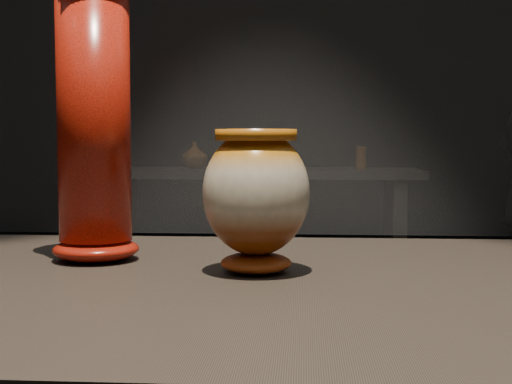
% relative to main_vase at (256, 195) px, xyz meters
% --- Properties ---
extents(main_vase, '(0.18, 0.18, 0.20)m').
position_rel_main_vase_xyz_m(main_vase, '(0.00, 0.00, 0.00)').
color(main_vase, '#6B2A09').
rests_on(main_vase, display_plinth).
extents(tall_vase, '(0.15, 0.15, 0.41)m').
position_rel_main_vase_xyz_m(tall_vase, '(-0.25, 0.08, 0.09)').
color(tall_vase, red).
rests_on(tall_vase, display_plinth).
extents(back_shelf, '(2.00, 0.60, 0.90)m').
position_rel_main_vase_xyz_m(back_shelf, '(-0.23, 3.41, -0.37)').
color(back_shelf, black).
rests_on(back_shelf, ground).
extents(back_vase_left, '(0.20, 0.20, 0.17)m').
position_rel_main_vase_xyz_m(back_vase_left, '(-0.62, 3.45, -0.02)').
color(back_vase_left, brown).
rests_on(back_vase_left, back_shelf).
extents(back_vase_mid, '(0.21, 0.21, 0.19)m').
position_rel_main_vase_xyz_m(back_vase_mid, '(-0.20, 3.40, -0.01)').
color(back_vase_mid, '#6B2A09').
rests_on(back_vase_mid, back_shelf).
extents(back_vase_right, '(0.06, 0.06, 0.14)m').
position_rel_main_vase_xyz_m(back_vase_right, '(0.41, 3.43, -0.04)').
color(back_vase_right, brown).
rests_on(back_vase_right, back_shelf).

